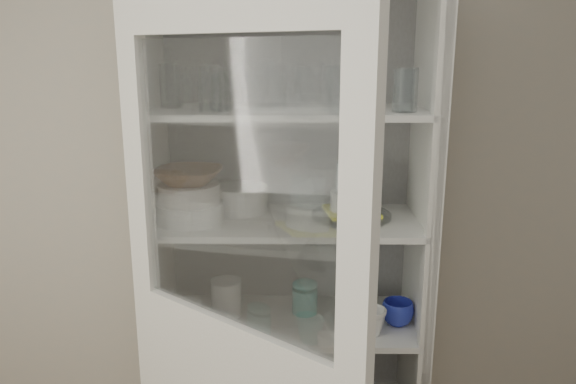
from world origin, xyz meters
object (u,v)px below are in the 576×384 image
at_px(goblet_2, 302,83).
at_px(white_ramekin, 352,201).
at_px(goblet_0, 245,84).
at_px(mug_white, 372,321).
at_px(measuring_cups, 207,324).
at_px(yellow_trivet, 351,211).
at_px(plate_stack_front, 190,212).
at_px(mug_teal, 358,299).
at_px(cream_bowl, 189,193).
at_px(mug_blue, 398,313).
at_px(goblet_3, 376,83).
at_px(plate_stack_back, 240,199).
at_px(white_canister, 227,297).
at_px(teal_jar, 305,298).
at_px(goblet_1, 266,79).
at_px(pantry_cabinet, 288,291).
at_px(terracotta_bowl, 189,176).
at_px(grey_bowl_stack, 352,189).
at_px(glass_platter, 351,215).

bearing_deg(goblet_2, white_ramekin, -31.84).
height_order(goblet_2, white_ramekin, goblet_2).
height_order(goblet_0, mug_white, goblet_0).
bearing_deg(measuring_cups, yellow_trivet, 10.42).
height_order(plate_stack_front, mug_teal, plate_stack_front).
relative_size(cream_bowl, mug_blue, 1.85).
relative_size(goblet_3, plate_stack_back, 0.78).
bearing_deg(mug_teal, white_canister, -164.81).
relative_size(plate_stack_back, mug_blue, 1.78).
distance_m(teal_jar, measuring_cups, 0.39).
distance_m(goblet_1, yellow_trivet, 0.57).
xyz_separation_m(mug_white, teal_jar, (-0.24, 0.17, 0.01)).
distance_m(plate_stack_front, measuring_cups, 0.42).
xyz_separation_m(pantry_cabinet, terracotta_bowl, (-0.35, -0.11, 0.49)).
bearing_deg(measuring_cups, cream_bowl, 138.36).
height_order(goblet_0, white_ramekin, goblet_0).
bearing_deg(mug_blue, grey_bowl_stack, 169.77).
height_order(goblet_0, white_canister, goblet_0).
height_order(grey_bowl_stack, mug_teal, grey_bowl_stack).
distance_m(white_ramekin, measuring_cups, 0.70).
bearing_deg(white_canister, measuring_cups, -117.38).
xyz_separation_m(cream_bowl, teal_jar, (0.42, 0.09, -0.44)).
bearing_deg(goblet_1, mug_teal, -3.29).
bearing_deg(measuring_cups, white_canister, 62.62).
height_order(measuring_cups, white_canister, white_canister).
bearing_deg(plate_stack_back, mug_white, -23.46).
bearing_deg(cream_bowl, white_canister, 31.86).
height_order(white_ramekin, mug_white, white_ramekin).
bearing_deg(plate_stack_back, terracotta_bowl, -142.03).
relative_size(goblet_3, glass_platter, 0.56).
distance_m(goblet_3, cream_bowl, 0.77).
distance_m(goblet_3, yellow_trivet, 0.47).
relative_size(mug_blue, white_canister, 0.84).
relative_size(plate_stack_back, white_ramekin, 1.33).
height_order(goblet_3, plate_stack_back, goblet_3).
height_order(pantry_cabinet, goblet_0, pantry_cabinet).
xyz_separation_m(terracotta_bowl, glass_platter, (0.58, 0.05, -0.16)).
bearing_deg(measuring_cups, goblet_3, 15.50).
height_order(goblet_1, plate_stack_front, goblet_1).
bearing_deg(yellow_trivet, goblet_0, 167.34).
height_order(pantry_cabinet, plate_stack_front, pantry_cabinet).
height_order(goblet_2, mug_white, goblet_2).
distance_m(terracotta_bowl, grey_bowl_stack, 0.60).
relative_size(plate_stack_back, teal_jar, 1.78).
height_order(yellow_trivet, white_ramekin, white_ramekin).
relative_size(white_ramekin, white_canister, 1.13).
relative_size(mug_blue, measuring_cups, 1.27).
bearing_deg(yellow_trivet, goblet_1, 167.48).
distance_m(plate_stack_front, teal_jar, 0.57).
bearing_deg(white_ramekin, plate_stack_back, 169.12).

